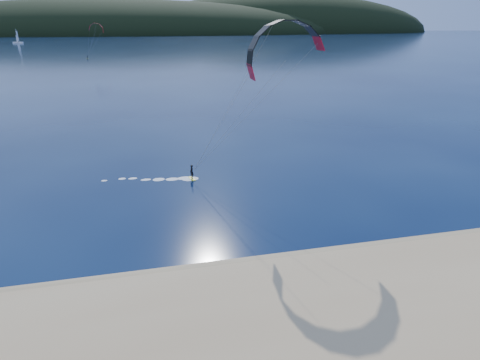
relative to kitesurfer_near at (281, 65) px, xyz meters
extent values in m
plane|color=black|center=(-9.03, -19.63, -13.39)|extent=(1800.00, 1800.00, 0.00)
cube|color=#917B54|center=(-9.03, -15.13, -13.34)|extent=(220.00, 2.50, 0.10)
ellipsoid|color=black|center=(-59.03, 700.37, -13.39)|extent=(840.00, 280.00, 110.00)
ellipsoid|color=black|center=(250.97, 740.37, -13.39)|extent=(600.00, 240.00, 140.00)
cube|color=yellow|center=(-9.30, 4.06, -13.34)|extent=(0.75, 1.46, 0.08)
imported|color=black|center=(-9.30, 4.06, -12.46)|extent=(0.54, 0.70, 1.72)
cylinder|color=gray|center=(-4.28, 1.80, -5.85)|extent=(0.02, 0.02, 16.23)
cube|color=yellow|center=(-45.01, 188.45, -13.35)|extent=(1.19, 1.16, 0.07)
imported|color=black|center=(-45.01, 188.45, -12.55)|extent=(0.95, 0.94, 1.55)
cylinder|color=gray|center=(-41.39, 184.83, -5.77)|extent=(0.02, 0.02, 16.08)
cube|color=white|center=(-130.78, 379.39, -12.85)|extent=(9.12, 4.45, 1.53)
cylinder|color=white|center=(-130.78, 379.39, -6.84)|extent=(0.22, 0.22, 12.02)
cube|color=white|center=(-130.72, 380.91, -6.84)|extent=(0.60, 2.80, 8.74)
cube|color=white|center=(-130.72, 377.64, -9.02)|extent=(0.48, 2.16, 5.46)
camera|label=1|loc=(-13.14, -39.65, 3.98)|focal=29.24mm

